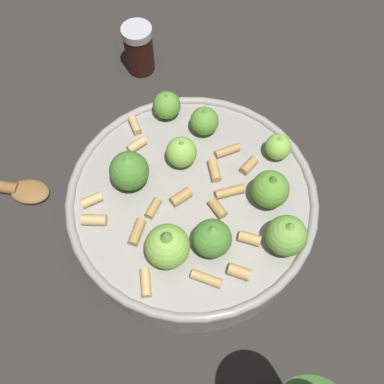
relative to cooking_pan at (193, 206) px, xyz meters
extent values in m
plane|color=#2D2B28|center=(0.00, 0.00, -0.04)|extent=(2.40, 2.40, 0.00)
cylinder|color=#9E9993|center=(0.00, 0.00, -0.01)|extent=(0.28, 0.28, 0.07)
torus|color=#9E9993|center=(0.00, 0.00, 0.02)|extent=(0.29, 0.29, 0.01)
sphere|color=#4C8933|center=(-0.06, -0.03, 0.04)|extent=(0.04, 0.04, 0.04)
cone|color=#8CC64C|center=(-0.06, -0.03, 0.07)|extent=(0.02, 0.02, 0.02)
sphere|color=#75B247|center=(-0.05, -0.10, 0.05)|extent=(0.04, 0.04, 0.04)
cone|color=#8CC64C|center=(-0.05, -0.10, 0.07)|extent=(0.02, 0.02, 0.02)
sphere|color=#609E38|center=(0.12, 0.04, 0.04)|extent=(0.03, 0.03, 0.03)
cone|color=#609E38|center=(0.12, 0.04, 0.06)|extent=(0.01, 0.01, 0.01)
sphere|color=#8CC64C|center=(-0.07, 0.02, 0.05)|extent=(0.05, 0.05, 0.05)
cone|color=#75B247|center=(-0.07, 0.02, 0.07)|extent=(0.02, 0.02, 0.02)
sphere|color=#8CC64C|center=(0.05, 0.02, 0.04)|extent=(0.04, 0.04, 0.04)
cone|color=#75B247|center=(0.05, 0.02, 0.06)|extent=(0.01, 0.01, 0.01)
sphere|color=#8CC64C|center=(0.07, -0.09, 0.04)|extent=(0.03, 0.03, 0.03)
cone|color=#8CC64C|center=(0.07, -0.09, 0.05)|extent=(0.02, 0.02, 0.01)
sphere|color=#609E38|center=(0.01, -0.08, 0.05)|extent=(0.04, 0.04, 0.04)
cone|color=#4C8933|center=(0.01, -0.08, 0.07)|extent=(0.02, 0.02, 0.02)
sphere|color=#4C8933|center=(0.01, 0.07, 0.05)|extent=(0.05, 0.05, 0.05)
cone|color=#75B247|center=(0.01, 0.07, 0.07)|extent=(0.02, 0.02, 0.01)
sphere|color=#609E38|center=(0.10, 0.00, 0.04)|extent=(0.03, 0.03, 0.03)
cone|color=#75B247|center=(0.10, 0.00, 0.06)|extent=(0.01, 0.01, 0.01)
cylinder|color=tan|center=(-0.11, 0.04, 0.03)|extent=(0.03, 0.02, 0.01)
cylinder|color=tan|center=(-0.02, 0.11, 0.03)|extent=(0.02, 0.03, 0.01)
cylinder|color=tan|center=(-0.04, 0.11, 0.03)|extent=(0.01, 0.03, 0.01)
cylinder|color=tan|center=(0.03, -0.02, 0.03)|extent=(0.03, 0.02, 0.01)
cylinder|color=tan|center=(-0.02, -0.03, 0.03)|extent=(0.03, 0.02, 0.01)
cylinder|color=tan|center=(-0.10, -0.02, 0.03)|extent=(0.02, 0.03, 0.01)
cylinder|color=tan|center=(-0.02, 0.04, 0.03)|extent=(0.03, 0.02, 0.01)
cylinder|color=tan|center=(0.06, -0.03, 0.03)|extent=(0.02, 0.03, 0.01)
cylinder|color=tan|center=(-0.09, -0.06, 0.03)|extent=(0.02, 0.03, 0.01)
cylinder|color=tan|center=(-0.05, -0.07, 0.03)|extent=(0.02, 0.03, 0.01)
cylinder|color=tan|center=(0.04, -0.06, 0.03)|extent=(0.02, 0.02, 0.01)
cylinder|color=tan|center=(0.09, 0.08, 0.03)|extent=(0.03, 0.02, 0.01)
cylinder|color=tan|center=(-0.01, 0.01, 0.03)|extent=(0.03, 0.03, 0.01)
cylinder|color=tan|center=(0.01, -0.04, 0.03)|extent=(0.02, 0.03, 0.01)
cylinder|color=tan|center=(-0.05, 0.06, 0.03)|extent=(0.03, 0.02, 0.01)
cylinder|color=tan|center=(0.06, 0.07, 0.03)|extent=(0.02, 0.02, 0.01)
cylinder|color=#33140F|center=(0.25, 0.10, -0.01)|extent=(0.04, 0.04, 0.07)
cylinder|color=silver|center=(0.25, 0.10, 0.03)|extent=(0.04, 0.04, 0.01)
ellipsoid|color=olive|center=(0.02, 0.22, -0.04)|extent=(0.04, 0.05, 0.01)
camera|label=1|loc=(-0.26, -0.02, 0.51)|focal=44.56mm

